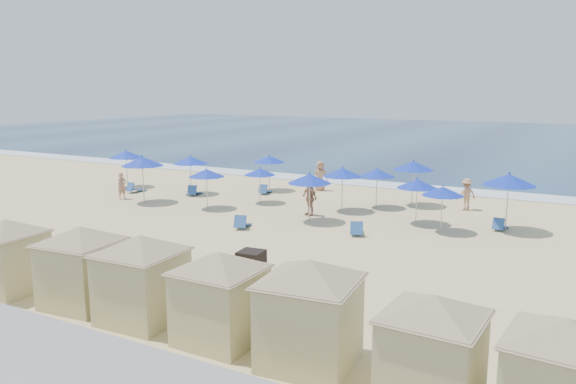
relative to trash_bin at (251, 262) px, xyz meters
The scene contains 34 objects.
ground 5.10m from the trash_bin, 123.59° to the left, with size 160.00×160.00×0.00m, color beige.
ocean 59.30m from the trash_bin, 92.72° to the left, with size 160.00×80.00×0.06m, color #0E274D.
surf_line 19.93m from the trash_bin, 98.10° to the left, with size 160.00×2.50×0.08m, color white.
trash_bin is the anchor object (origin of this frame).
cabana_0 7.88m from the trash_bin, 138.61° to the right, with size 4.14×4.14×2.60m.
cabana_1 5.72m from the trash_bin, 120.34° to the right, with size 4.24×4.24×2.67m.
cabana_2 4.99m from the trash_bin, 95.61° to the right, with size 4.32×4.32×2.71m.
cabana_3 5.43m from the trash_bin, 65.66° to the right, with size 4.17×4.17×2.61m.
cabana_4 6.86m from the trash_bin, 45.60° to the right, with size 4.44×4.44×2.80m.
cabana_5 9.23m from the trash_bin, 33.49° to the right, with size 4.07×4.07×2.56m.
cabana_6 11.31m from the trash_bin, 26.88° to the right, with size 4.09×4.09×2.57m.
umbrella_0 20.06m from the trash_bin, 146.81° to the left, with size 2.21×2.21×2.51m.
umbrella_1 14.51m from the trash_bin, 147.89° to the left, with size 2.39×2.39×2.72m.
umbrella_2 16.04m from the trash_bin, 136.14° to the left, with size 2.12×2.12×2.42m.
umbrella_3 11.50m from the trash_bin, 134.80° to the left, with size 1.97×1.97×2.24m.
umbrella_4 16.50m from the trash_bin, 118.71° to the left, with size 2.04×2.04×2.32m.
umbrella_5 12.56m from the trash_bin, 120.43° to the left, with size 1.81×1.81×2.06m.
umbrella_6 8.41m from the trash_bin, 102.63° to the left, with size 2.15×2.15×2.45m.
umbrella_7 12.83m from the trash_bin, 90.40° to the left, with size 1.94×1.94×2.21m.
umbrella_8 10.65m from the trash_bin, 74.12° to the left, with size 1.98×1.98×2.25m.
umbrella_9 14.43m from the trash_bin, 84.18° to the left, with size 2.26×2.26×2.57m.
umbrella_10 12.90m from the trash_bin, 57.38° to the left, with size 2.40×2.40×2.73m.
umbrella_11 10.21m from the trash_bin, 64.58° to the left, with size 1.90×1.90×2.17m.
umbrella_12 11.24m from the trash_bin, 97.14° to the left, with size 2.10×2.10×2.39m.
beach_chair_0 17.79m from the trash_bin, 146.97° to the left, with size 0.69×1.29×0.68m.
beach_chair_1 15.34m from the trash_bin, 135.78° to the left, with size 0.89×1.35×0.68m.
beach_chair_2 15.17m from the trash_bin, 119.60° to the left, with size 0.77×1.27×0.65m.
beach_chair_3 6.59m from the trash_bin, 126.47° to the left, with size 0.93×1.37×0.69m.
beach_chair_4 6.87m from the trash_bin, 79.89° to the left, with size 0.96×1.36×0.68m.
beach_chair_5 12.62m from the trash_bin, 58.36° to the left, with size 0.59×1.18×0.63m.
beachgoer_0 16.00m from the trash_bin, 150.96° to the left, with size 0.57×0.38×1.57m, color tan.
beachgoer_1 9.58m from the trash_bin, 104.59° to the left, with size 1.09×0.45×1.85m, color tan.
beachgoer_2 15.18m from the trash_bin, 73.50° to the left, with size 1.09×0.63×1.69m, color tan.
beachgoer_3 16.79m from the trash_bin, 107.57° to the left, with size 0.92×0.60×1.88m, color tan.
Camera 1 is at (13.06, -20.05, 6.39)m, focal length 35.00 mm.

